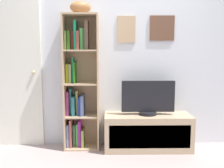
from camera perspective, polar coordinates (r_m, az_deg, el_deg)
The scene contains 6 objects.
back_wall at distance 3.34m, azimuth 1.02°, elevation 6.08°, with size 4.80×0.08×2.34m.
bookshelf at distance 3.25m, azimuth -7.56°, elevation -0.26°, with size 0.44×0.29×1.71m.
football at distance 3.23m, azimuth -7.18°, elevation 16.86°, with size 0.26×0.15×0.15m, color #966236.
tv_stand at distance 3.31m, azimuth 8.05°, elevation -10.69°, with size 1.10×0.40×0.45m.
television at distance 3.20m, azimuth 8.18°, elevation -3.23°, with size 0.67×0.22×0.43m.
door at distance 3.53m, azimuth -22.15°, elevation 3.12°, with size 0.82×0.09×2.04m.
Camera 1 is at (-0.11, -2.21, 1.24)m, focal length 40.26 mm.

